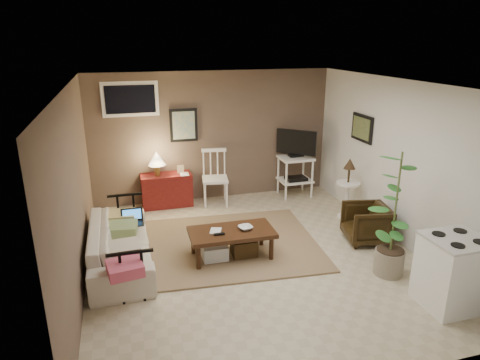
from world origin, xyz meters
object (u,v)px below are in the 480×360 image
object	(u,v)px
sofa	(120,238)
side_table	(348,181)
tv_stand	(296,162)
armchair	(366,222)
potted_plant	(395,211)
stove	(453,272)
red_console	(166,187)
coffee_table	(231,242)
spindle_chair	(215,179)

from	to	relation	value
sofa	side_table	world-z (taller)	side_table
tv_stand	armchair	world-z (taller)	tv_stand
potted_plant	stove	distance (m)	0.96
red_console	side_table	distance (m)	3.24
tv_stand	sofa	bearing A→B (deg)	-150.99
coffee_table	sofa	world-z (taller)	sofa
stove	sofa	bearing A→B (deg)	150.82
tv_stand	potted_plant	size ratio (longest dim) A/B	0.78
side_table	stove	bearing A→B (deg)	-93.01
armchair	potted_plant	distance (m)	1.11
tv_stand	potted_plant	bearing A→B (deg)	-89.51
red_console	side_table	xyz separation A→B (m)	(2.91, -1.39, 0.29)
red_console	tv_stand	xyz separation A→B (m)	(2.49, -0.14, 0.33)
tv_stand	armchair	xyz separation A→B (m)	(0.25, -2.15, -0.37)
tv_stand	side_table	xyz separation A→B (m)	(0.42, -1.25, -0.04)
coffee_table	potted_plant	distance (m)	2.21
side_table	potted_plant	xyz separation A→B (m)	(-0.40, -1.83, 0.24)
coffee_table	sofa	distance (m)	1.51
potted_plant	stove	world-z (taller)	potted_plant
spindle_chair	armchair	size ratio (longest dim) A/B	1.60
coffee_table	armchair	size ratio (longest dim) A/B	1.87
spindle_chair	stove	size ratio (longest dim) A/B	1.18
potted_plant	red_console	bearing A→B (deg)	128.00
red_console	stove	xyz separation A→B (m)	(2.77, -4.01, 0.07)
coffee_table	spindle_chair	world-z (taller)	spindle_chair
spindle_chair	coffee_table	bearing A→B (deg)	-96.87
coffee_table	spindle_chair	distance (m)	2.13
sofa	tv_stand	bearing A→B (deg)	-60.99
sofa	spindle_chair	xyz separation A→B (m)	(1.74, 1.86, 0.09)
red_console	spindle_chair	world-z (taller)	red_console
side_table	stove	size ratio (longest dim) A/B	1.22
spindle_chair	armchair	distance (m)	2.84
armchair	stove	size ratio (longest dim) A/B	0.74
tv_stand	armchair	bearing A→B (deg)	-83.36
sofa	tv_stand	size ratio (longest dim) A/B	1.52
tv_stand	stove	size ratio (longest dim) A/B	1.52
side_table	coffee_table	bearing A→B (deg)	-159.54
side_table	potted_plant	world-z (taller)	potted_plant
coffee_table	tv_stand	distance (m)	2.83
sofa	armchair	world-z (taller)	sofa
potted_plant	armchair	bearing A→B (deg)	76.40
sofa	side_table	size ratio (longest dim) A/B	1.89
sofa	coffee_table	bearing A→B (deg)	-99.51
spindle_chair	armchair	xyz separation A→B (m)	(1.85, -2.16, -0.16)
sofa	side_table	xyz separation A→B (m)	(3.76, 0.60, 0.26)
sofa	tv_stand	distance (m)	3.83
stove	spindle_chair	bearing A→B (deg)	115.89
stove	potted_plant	bearing A→B (deg)	108.12
spindle_chair	side_table	size ratio (longest dim) A/B	0.96
side_table	armchair	size ratio (longest dim) A/B	1.66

